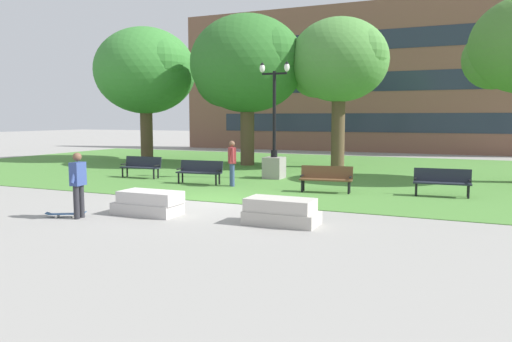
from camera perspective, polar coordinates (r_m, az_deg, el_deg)
ground_plane at (r=15.48m, az=-5.26°, el=-3.56°), size 140.00×140.00×0.00m
grass_lawn at (r=24.62m, az=6.07°, el=0.07°), size 40.00×20.00×0.02m
concrete_block_center at (r=13.73m, az=-12.15°, el=-3.63°), size 1.83×0.90×0.64m
concrete_block_left at (r=12.24m, az=2.88°, el=-4.69°), size 1.80×0.90×0.64m
person_skateboarder at (r=13.64m, az=-19.66°, el=-1.12°), size 0.28×0.62×1.71m
skateboard at (r=14.03m, az=-20.90°, el=-4.61°), size 0.99×0.67×0.14m
park_bench_near_left at (r=19.58m, az=-6.42°, el=0.06°), size 1.83×0.65×0.90m
park_bench_near_right at (r=17.49m, az=20.50°, el=-1.03°), size 1.83×0.65×0.90m
park_bench_far_left at (r=21.99m, az=-12.95°, el=0.61°), size 1.81×0.56×0.90m
park_bench_far_right at (r=17.44m, az=8.03°, el=-0.71°), size 1.86×0.77×0.90m
lamp_post_left at (r=21.17m, az=2.08°, el=1.85°), size 1.32×0.80×4.90m
tree_near_left at (r=26.33m, az=9.37°, el=12.21°), size 5.25×5.00×7.61m
tree_far_left at (r=31.25m, az=-12.64°, el=10.96°), size 6.33×6.03×7.92m
tree_far_right at (r=27.20m, az=-1.14°, el=11.97°), size 6.39×6.09×8.01m
person_bystander_near_lawn at (r=18.77m, az=-2.76°, el=1.19°), size 0.50×0.69×1.71m
building_facade_distant at (r=38.85m, az=11.46°, el=10.33°), size 28.74×1.03×11.02m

